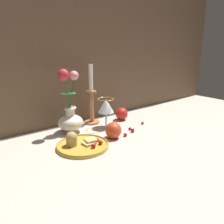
{
  "coord_description": "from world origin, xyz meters",
  "views": [
    {
      "loc": [
        -0.58,
        -0.83,
        0.41
      ],
      "look_at": [
        0.06,
        0.01,
        0.1
      ],
      "focal_mm": 35.0,
      "sensor_mm": 36.0,
      "label": 1
    }
  ],
  "objects_px": {
    "vase": "(70,115)",
    "candlestick": "(91,102)",
    "apple_beside_vase": "(122,114)",
    "plate_with_pastries": "(81,144)",
    "wine_glass": "(106,107)",
    "apple_near_glass": "(113,130)"
  },
  "relations": [
    {
      "from": "plate_with_pastries",
      "to": "candlestick",
      "type": "relative_size",
      "value": 0.67
    },
    {
      "from": "vase",
      "to": "apple_beside_vase",
      "type": "xyz_separation_m",
      "value": [
        0.33,
        -0.01,
        -0.06
      ]
    },
    {
      "from": "plate_with_pastries",
      "to": "wine_glass",
      "type": "xyz_separation_m",
      "value": [
        0.23,
        0.13,
        0.1
      ]
    },
    {
      "from": "vase",
      "to": "apple_near_glass",
      "type": "height_order",
      "value": "vase"
    },
    {
      "from": "plate_with_pastries",
      "to": "apple_near_glass",
      "type": "relative_size",
      "value": 2.53
    },
    {
      "from": "vase",
      "to": "apple_beside_vase",
      "type": "bearing_deg",
      "value": -0.94
    },
    {
      "from": "apple_beside_vase",
      "to": "plate_with_pastries",
      "type": "bearing_deg",
      "value": -154.56
    },
    {
      "from": "candlestick",
      "to": "apple_beside_vase",
      "type": "distance_m",
      "value": 0.2
    },
    {
      "from": "apple_beside_vase",
      "to": "candlestick",
      "type": "bearing_deg",
      "value": 161.0
    },
    {
      "from": "wine_glass",
      "to": "candlestick",
      "type": "distance_m",
      "value": 0.11
    },
    {
      "from": "vase",
      "to": "apple_near_glass",
      "type": "relative_size",
      "value": 3.57
    },
    {
      "from": "wine_glass",
      "to": "apple_near_glass",
      "type": "height_order",
      "value": "wine_glass"
    },
    {
      "from": "candlestick",
      "to": "apple_beside_vase",
      "type": "relative_size",
      "value": 3.97
    },
    {
      "from": "apple_beside_vase",
      "to": "apple_near_glass",
      "type": "xyz_separation_m",
      "value": [
        -0.21,
        -0.19,
        0.0
      ]
    },
    {
      "from": "apple_beside_vase",
      "to": "wine_glass",
      "type": "bearing_deg",
      "value": -162.76
    },
    {
      "from": "vase",
      "to": "candlestick",
      "type": "relative_size",
      "value": 0.94
    },
    {
      "from": "vase",
      "to": "candlestick",
      "type": "xyz_separation_m",
      "value": [
        0.16,
        0.05,
        0.03
      ]
    },
    {
      "from": "candlestick",
      "to": "apple_near_glass",
      "type": "relative_size",
      "value": 3.79
    },
    {
      "from": "vase",
      "to": "wine_glass",
      "type": "distance_m",
      "value": 0.19
    },
    {
      "from": "vase",
      "to": "candlestick",
      "type": "height_order",
      "value": "candlestick"
    },
    {
      "from": "candlestick",
      "to": "vase",
      "type": "bearing_deg",
      "value": -161.57
    },
    {
      "from": "vase",
      "to": "wine_glass",
      "type": "xyz_separation_m",
      "value": [
        0.18,
        -0.05,
        0.02
      ]
    }
  ]
}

